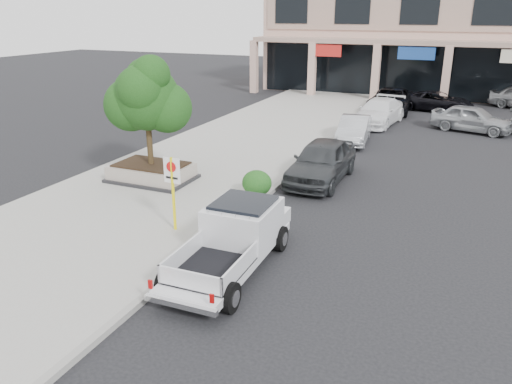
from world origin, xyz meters
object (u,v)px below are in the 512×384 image
no_parking_sign (173,184)px  pickup_truck (229,242)px  curb_car_a (322,161)px  lot_car_d (437,101)px  curb_car_b (354,129)px  planter (152,172)px  curb_car_c (379,112)px  lot_car_a (472,119)px  curb_car_d (391,100)px  planter_tree (152,97)px

no_parking_sign → pickup_truck: 3.03m
curb_car_a → lot_car_d: bearing=81.1°
curb_car_b → curb_car_a: bearing=-94.0°
planter → curb_car_c: (6.20, 14.67, 0.28)m
no_parking_sign → lot_car_a: bearing=66.7°
curb_car_a → curb_car_c: (0.13, 11.67, -0.08)m
lot_car_a → no_parking_sign: bearing=171.5°
planter → lot_car_d: bearing=66.3°
curb_car_b → lot_car_a: 7.52m
curb_car_b → curb_car_d: bearing=81.5°
planter_tree → curb_car_d: planter_tree is taller
curb_car_b → curb_car_d: (0.40, 9.13, 0.12)m
pickup_truck → lot_car_a: bearing=73.7°
planter_tree → curb_car_b: 11.51m
pickup_truck → curb_car_d: bearing=88.2°
pickup_truck → lot_car_a: 20.69m
planter_tree → curb_car_c: 15.96m
no_parking_sign → curb_car_c: 18.63m
no_parking_sign → lot_car_a: no_parking_sign is taller
no_parking_sign → curb_car_b: bearing=79.8°
planter → pickup_truck: (5.97, -5.13, 0.35)m
no_parking_sign → pickup_truck: bearing=-28.9°
curb_car_b → pickup_truck: bearing=-95.5°
planter → curb_car_b: curb_car_b is taller
lot_car_a → curb_car_d: bearing=66.5°
curb_car_a → curb_car_b: curb_car_a is taller
planter_tree → curb_car_c: (6.07, 14.52, -2.66)m
planter → planter_tree: bearing=49.0°
pickup_truck → curb_car_a: (0.11, 8.14, 0.01)m
curb_car_c → planter_tree: bearing=-105.6°
planter → curb_car_b: size_ratio=0.78×
no_parking_sign → curb_car_b: no_parking_sign is taller
no_parking_sign → planter_tree: bearing=130.2°
curb_car_b → lot_car_d: size_ratio=0.86×
curb_car_b → curb_car_c: bearing=79.7°
planter_tree → pickup_truck: 8.29m
curb_car_d → lot_car_a: bearing=-39.0°
lot_car_d → curb_car_d: bearing=129.6°
planter → curb_car_a: (6.07, 3.01, 0.35)m
curb_car_c → curb_car_d: bearing=96.6°
no_parking_sign → curb_car_a: (2.67, 6.73, -0.80)m
no_parking_sign → curb_car_a: bearing=68.4°
curb_car_c → lot_car_a: 5.20m
curb_car_d → lot_car_a: size_ratio=1.29×
planter → curb_car_d: bearing=71.7°
planter → curb_car_a: curb_car_a is taller
planter → no_parking_sign: no_parking_sign is taller
planter → curb_car_b: bearing=59.2°
curb_car_a → lot_car_a: 12.96m
curb_car_d → no_parking_sign: bearing=-97.9°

